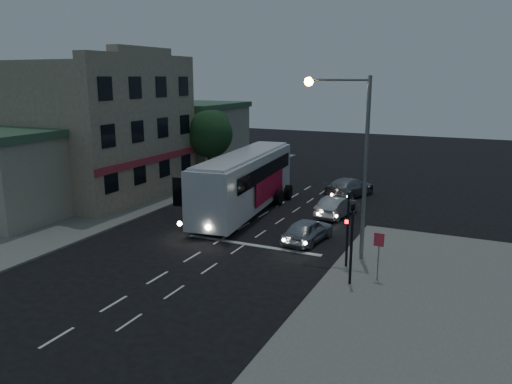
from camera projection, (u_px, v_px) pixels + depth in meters
The scene contains 15 objects.
ground at pixel (202, 251), 26.55m from camera, with size 120.00×120.00×0.00m, color black.
sidewalk_near at pixel (460, 337), 17.66m from camera, with size 12.00×24.00×0.12m, color slate.
sidewalk_far at pixel (112, 195), 38.95m from camera, with size 12.00×50.00×0.12m, color slate.
road_markings at pixel (251, 236), 28.95m from camera, with size 8.00×30.55×0.01m.
tour_bus at pixel (245, 180), 33.80m from camera, with size 4.15×13.45×4.06m.
car_suv at pixel (308, 230), 27.87m from camera, with size 1.62×4.02×1.37m, color #9DA2B0.
car_sedan_a at pixel (337, 206), 32.98m from camera, with size 1.44×4.13×1.36m, color #B9B9BC.
car_sedan_b at pixel (349, 187), 38.47m from camera, with size 2.07×5.08×1.48m, color gray.
traffic_signal_main at pixel (348, 221), 23.57m from camera, with size 0.25×0.35×4.10m.
traffic_signal_side at pixel (352, 234), 21.54m from camera, with size 0.18×0.15×4.10m.
regulatory_sign at pixel (379, 249), 22.16m from camera, with size 0.45×0.12×2.20m.
streetlight at pixel (353, 147), 24.19m from camera, with size 3.32×0.44×9.00m.
main_building at pixel (98, 129), 38.19m from camera, with size 10.12×12.00×11.00m.
low_building_north at pixel (188, 136), 49.00m from camera, with size 9.40×9.40×6.50m.
street_tree at pixel (209, 132), 42.18m from camera, with size 4.00×4.00×6.20m.
Camera 1 is at (13.22, -21.60, 9.05)m, focal length 35.00 mm.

